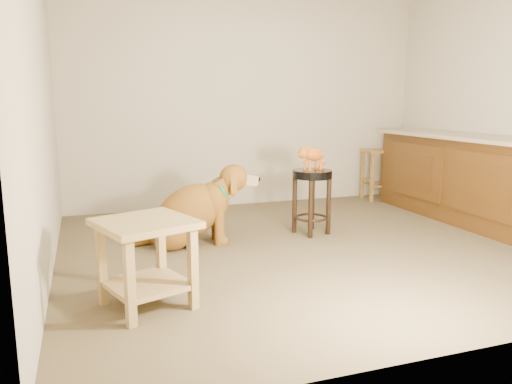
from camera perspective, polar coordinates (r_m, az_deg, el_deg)
name	(u,v)px	position (r m, az deg, el deg)	size (l,w,h in m)	color
floor	(319,246)	(4.59, 7.20, -6.12)	(4.50, 4.00, 0.01)	brown
room_shell	(323,55)	(4.42, 7.72, 15.20)	(4.54, 4.04, 2.62)	#B0A78E
cabinet_run	(471,182)	(5.83, 23.37, 1.08)	(0.70, 2.56, 0.94)	#4D2E0D
padded_stool	(312,189)	(4.91, 6.40, 0.37)	(0.41, 0.41, 0.63)	black
wood_stool	(377,174)	(6.78, 13.68, 2.05)	(0.39, 0.39, 0.67)	brown
side_table	(146,250)	(3.24, -12.45, -6.49)	(0.70, 0.70, 0.57)	olive
golden_retriever	(192,213)	(4.59, -7.38, -2.40)	(1.22, 0.63, 0.77)	brown
tabby_kitten	(312,155)	(4.85, 6.38, 4.20)	(0.39, 0.25, 0.27)	#A04910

